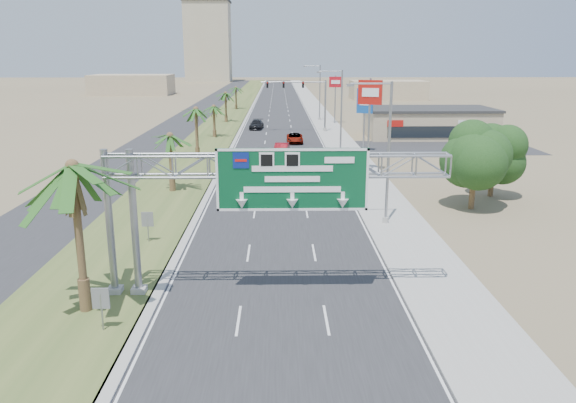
% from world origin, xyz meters
% --- Properties ---
extents(road, '(12.00, 300.00, 0.02)m').
position_xyz_m(road, '(0.00, 110.00, 0.01)').
color(road, '#28282B').
rests_on(road, ground).
extents(sidewalk_right, '(4.00, 300.00, 0.10)m').
position_xyz_m(sidewalk_right, '(8.50, 110.00, 0.05)').
color(sidewalk_right, '#9E9B93').
rests_on(sidewalk_right, ground).
extents(median_grass, '(7.00, 300.00, 0.12)m').
position_xyz_m(median_grass, '(-10.00, 110.00, 0.06)').
color(median_grass, '#435827').
rests_on(median_grass, ground).
extents(opposing_road, '(8.00, 300.00, 0.02)m').
position_xyz_m(opposing_road, '(-17.00, 110.00, 0.01)').
color(opposing_road, '#28282B').
rests_on(opposing_road, ground).
extents(sign_gantry, '(16.75, 1.24, 7.50)m').
position_xyz_m(sign_gantry, '(-1.06, 9.93, 6.06)').
color(sign_gantry, gray).
rests_on(sign_gantry, ground).
extents(palm_near, '(5.70, 5.70, 8.35)m').
position_xyz_m(palm_near, '(-9.20, 8.00, 6.93)').
color(palm_near, brown).
rests_on(palm_near, ground).
extents(palm_row_b, '(3.99, 3.99, 5.95)m').
position_xyz_m(palm_row_b, '(-9.50, 32.00, 4.90)').
color(palm_row_b, brown).
rests_on(palm_row_b, ground).
extents(palm_row_c, '(3.99, 3.99, 6.75)m').
position_xyz_m(palm_row_c, '(-9.50, 48.00, 5.66)').
color(palm_row_c, brown).
rests_on(palm_row_c, ground).
extents(palm_row_d, '(3.99, 3.99, 5.45)m').
position_xyz_m(palm_row_d, '(-9.50, 66.00, 4.42)').
color(palm_row_d, brown).
rests_on(palm_row_d, ground).
extents(palm_row_e, '(3.99, 3.99, 6.15)m').
position_xyz_m(palm_row_e, '(-9.50, 85.00, 5.09)').
color(palm_row_e, brown).
rests_on(palm_row_e, ground).
extents(palm_row_f, '(3.99, 3.99, 5.75)m').
position_xyz_m(palm_row_f, '(-9.50, 110.00, 4.71)').
color(palm_row_f, brown).
rests_on(palm_row_f, ground).
extents(streetlight_near, '(3.27, 0.44, 10.00)m').
position_xyz_m(streetlight_near, '(7.30, 22.00, 4.69)').
color(streetlight_near, gray).
rests_on(streetlight_near, ground).
extents(streetlight_mid, '(3.27, 0.44, 10.00)m').
position_xyz_m(streetlight_mid, '(7.30, 52.00, 4.69)').
color(streetlight_mid, gray).
rests_on(streetlight_mid, ground).
extents(streetlight_far, '(3.27, 0.44, 10.00)m').
position_xyz_m(streetlight_far, '(7.30, 88.00, 4.69)').
color(streetlight_far, gray).
rests_on(streetlight_far, ground).
extents(signal_mast, '(10.28, 0.71, 8.00)m').
position_xyz_m(signal_mast, '(5.17, 71.97, 4.85)').
color(signal_mast, gray).
rests_on(signal_mast, ground).
extents(store_building, '(18.00, 10.00, 4.00)m').
position_xyz_m(store_building, '(22.00, 66.00, 2.00)').
color(store_building, tan).
rests_on(store_building, ground).
extents(oak_near, '(4.50, 4.50, 6.80)m').
position_xyz_m(oak_near, '(15.00, 26.00, 4.53)').
color(oak_near, brown).
rests_on(oak_near, ground).
extents(oak_far, '(3.50, 3.50, 5.60)m').
position_xyz_m(oak_far, '(18.00, 30.00, 3.82)').
color(oak_far, brown).
rests_on(oak_far, ground).
extents(median_signback_a, '(0.75, 0.08, 2.08)m').
position_xyz_m(median_signback_a, '(-7.80, 6.00, 1.45)').
color(median_signback_a, gray).
rests_on(median_signback_a, ground).
extents(median_signback_b, '(0.75, 0.08, 2.08)m').
position_xyz_m(median_signback_b, '(-8.50, 18.00, 1.45)').
color(median_signback_b, gray).
rests_on(median_signback_b, ground).
extents(tower_distant, '(20.00, 16.00, 35.00)m').
position_xyz_m(tower_distant, '(-32.00, 250.00, 17.50)').
color(tower_distant, tan).
rests_on(tower_distant, ground).
extents(building_distant_left, '(24.00, 14.00, 6.00)m').
position_xyz_m(building_distant_left, '(-45.00, 160.00, 3.00)').
color(building_distant_left, tan).
rests_on(building_distant_left, ground).
extents(building_distant_right, '(20.00, 12.00, 5.00)m').
position_xyz_m(building_distant_right, '(30.00, 140.00, 2.50)').
color(building_distant_right, tan).
rests_on(building_distant_right, ground).
extents(car_left_lane, '(2.59, 5.11, 1.67)m').
position_xyz_m(car_left_lane, '(-2.00, 45.60, 0.83)').
color(car_left_lane, black).
rests_on(car_left_lane, ground).
extents(car_mid_lane, '(2.10, 4.69, 1.49)m').
position_xyz_m(car_mid_lane, '(0.22, 50.27, 0.75)').
color(car_mid_lane, maroon).
rests_on(car_mid_lane, ground).
extents(car_right_lane, '(2.22, 4.78, 1.32)m').
position_xyz_m(car_right_lane, '(2.11, 60.33, 0.66)').
color(car_right_lane, gray).
rests_on(car_right_lane, ground).
extents(car_far, '(2.42, 5.15, 1.45)m').
position_xyz_m(car_far, '(-3.71, 75.55, 0.73)').
color(car_far, black).
rests_on(car_far, ground).
extents(pole_sign_red_near, '(2.34, 1.16, 9.53)m').
position_xyz_m(pole_sign_red_near, '(9.00, 40.16, 7.54)').
color(pole_sign_red_near, gray).
rests_on(pole_sign_red_near, ground).
extents(pole_sign_blue, '(1.95, 1.09, 8.02)m').
position_xyz_m(pole_sign_blue, '(10.45, 52.78, 5.98)').
color(pole_sign_blue, gray).
rests_on(pole_sign_blue, ground).
extents(pole_sign_red_far, '(2.21, 0.43, 8.31)m').
position_xyz_m(pole_sign_red_far, '(9.84, 82.97, 6.56)').
color(pole_sign_red_far, gray).
rests_on(pole_sign_red_far, ground).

